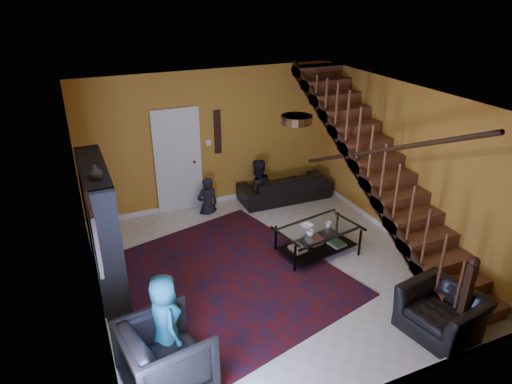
# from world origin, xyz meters

# --- Properties ---
(floor) EXTENTS (5.50, 5.50, 0.00)m
(floor) POSITION_xyz_m (0.00, 0.00, 0.00)
(floor) COLOR beige
(floor) RESTS_ON ground
(room) EXTENTS (5.50, 5.50, 5.50)m
(room) POSITION_xyz_m (-1.33, 1.33, 0.05)
(room) COLOR #B17827
(room) RESTS_ON ground
(staircase) EXTENTS (0.95, 5.02, 3.18)m
(staircase) POSITION_xyz_m (2.12, -0.00, 1.40)
(staircase) COLOR brown
(staircase) RESTS_ON floor
(bookshelf) EXTENTS (0.35, 1.80, 2.00)m
(bookshelf) POSITION_xyz_m (-2.40, 0.60, 0.96)
(bookshelf) COLOR black
(bookshelf) RESTS_ON floor
(door) EXTENTS (0.82, 0.05, 2.05)m
(door) POSITION_xyz_m (-0.70, 2.73, 1.02)
(door) COLOR silver
(door) RESTS_ON floor
(framed_picture) EXTENTS (0.04, 0.74, 0.74)m
(framed_picture) POSITION_xyz_m (-2.57, -0.90, 1.75)
(framed_picture) COLOR maroon
(framed_picture) RESTS_ON room
(wall_hanging) EXTENTS (0.14, 0.03, 0.90)m
(wall_hanging) POSITION_xyz_m (0.15, 2.73, 1.55)
(wall_hanging) COLOR black
(wall_hanging) RESTS_ON room
(ceiling_fixture) EXTENTS (0.40, 0.40, 0.10)m
(ceiling_fixture) POSITION_xyz_m (0.00, -0.80, 2.74)
(ceiling_fixture) COLOR #3F2814
(ceiling_fixture) RESTS_ON room
(rug) EXTENTS (3.90, 4.22, 0.02)m
(rug) POSITION_xyz_m (-0.68, 0.04, 0.01)
(rug) COLOR #3F0B0C
(rug) RESTS_ON floor
(sofa) EXTENTS (1.97, 0.80, 0.57)m
(sofa) POSITION_xyz_m (1.48, 2.30, 0.29)
(sofa) COLOR black
(sofa) RESTS_ON floor
(armchair_left) EXTENTS (1.08, 1.06, 0.86)m
(armchair_left) POSITION_xyz_m (-2.05, -1.66, 0.43)
(armchair_left) COLOR black
(armchair_left) RESTS_ON floor
(armchair_right) EXTENTS (1.00, 1.10, 0.63)m
(armchair_right) POSITION_xyz_m (1.50, -2.25, 0.31)
(armchair_right) COLOR black
(armchair_right) RESTS_ON floor
(person_adult_a) EXTENTS (0.47, 0.33, 1.22)m
(person_adult_a) POSITION_xyz_m (-0.25, 2.35, 0.16)
(person_adult_a) COLOR black
(person_adult_a) RESTS_ON sofa
(person_adult_b) EXTENTS (0.74, 0.60, 1.42)m
(person_adult_b) POSITION_xyz_m (0.86, 2.35, 0.26)
(person_adult_b) COLOR black
(person_adult_b) RESTS_ON sofa
(person_child) EXTENTS (0.43, 0.62, 1.22)m
(person_child) POSITION_xyz_m (-1.95, -1.27, 0.61)
(person_child) COLOR #19505F
(person_child) RESTS_ON armchair_left
(coffee_table) EXTENTS (1.43, 0.99, 0.50)m
(coffee_table) POSITION_xyz_m (1.00, 0.11, 0.29)
(coffee_table) COLOR black
(coffee_table) RESTS_ON floor
(cup_a) EXTENTS (0.14, 0.14, 0.10)m
(cup_a) POSITION_xyz_m (0.74, -0.07, 0.55)
(cup_a) COLOR #999999
(cup_a) RESTS_ON coffee_table
(cup_b) EXTENTS (0.11, 0.11, 0.10)m
(cup_b) POSITION_xyz_m (1.17, 0.06, 0.55)
(cup_b) COLOR #999999
(cup_b) RESTS_ON coffee_table
(bowl) EXTENTS (0.25, 0.25, 0.05)m
(bowl) POSITION_xyz_m (0.83, 0.19, 0.53)
(bowl) COLOR #999999
(bowl) RESTS_ON coffee_table
(vase) EXTENTS (0.18, 0.18, 0.19)m
(vase) POSITION_xyz_m (-2.41, 0.10, 2.10)
(vase) COLOR #999999
(vase) RESTS_ON bookshelf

